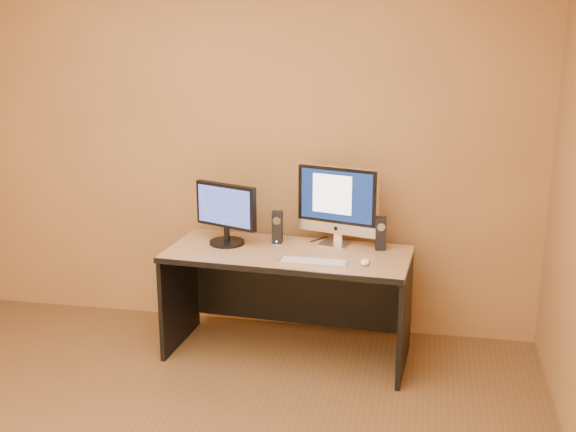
{
  "coord_description": "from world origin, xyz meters",
  "views": [
    {
      "loc": [
        1.22,
        -2.65,
        2.11
      ],
      "look_at": [
        0.43,
        1.42,
        0.95
      ],
      "focal_mm": 45.0,
      "sensor_mm": 36.0,
      "label": 1
    }
  ],
  "objects": [
    {
      "name": "walls",
      "position": [
        0.0,
        0.0,
        1.3
      ],
      "size": [
        4.0,
        4.0,
        2.6
      ],
      "primitive_type": null,
      "color": "#A27341",
      "rests_on": "ground"
    },
    {
      "name": "desk",
      "position": [
        0.41,
        1.52,
        0.35
      ],
      "size": [
        1.54,
        0.75,
        0.7
      ],
      "primitive_type": null,
      "rotation": [
        0.0,
        0.0,
        -0.06
      ],
      "color": "#AE7E57",
      "rests_on": "ground"
    },
    {
      "name": "cable_b",
      "position": [
        0.56,
        1.8,
        0.7
      ],
      "size": [
        0.1,
        0.14,
        0.01
      ],
      "primitive_type": "cylinder",
      "rotation": [
        1.57,
        0.0,
        -0.62
      ],
      "color": "black",
      "rests_on": "desk"
    },
    {
      "name": "speaker_right",
      "position": [
        0.97,
        1.68,
        0.8
      ],
      "size": [
        0.07,
        0.07,
        0.21
      ],
      "primitive_type": null,
      "rotation": [
        0.0,
        0.0,
        0.11
      ],
      "color": "black",
      "rests_on": "desk"
    },
    {
      "name": "keyboard",
      "position": [
        0.6,
        1.34,
        0.7
      ],
      "size": [
        0.41,
        0.11,
        0.02
      ],
      "primitive_type": "cube",
      "rotation": [
        0.0,
        0.0,
        -0.01
      ],
      "color": "silver",
      "rests_on": "desk"
    },
    {
      "name": "second_monitor",
      "position": [
        -0.01,
        1.6,
        0.89
      ],
      "size": [
        0.5,
        0.37,
        0.39
      ],
      "primitive_type": null,
      "rotation": [
        0.0,
        0.0,
        -0.37
      ],
      "color": "black",
      "rests_on": "desk"
    },
    {
      "name": "mouse",
      "position": [
        0.9,
        1.37,
        0.71
      ],
      "size": [
        0.06,
        0.1,
        0.03
      ],
      "primitive_type": "ellipsoid",
      "rotation": [
        0.0,
        0.0,
        -0.07
      ],
      "color": "white",
      "rests_on": "desk"
    },
    {
      "name": "imac",
      "position": [
        0.68,
        1.72,
        0.95
      ],
      "size": [
        0.57,
        0.33,
        0.52
      ],
      "primitive_type": null,
      "rotation": [
        0.0,
        0.0,
        -0.26
      ],
      "color": "silver",
      "rests_on": "desk"
    },
    {
      "name": "speaker_left",
      "position": [
        0.31,
        1.69,
        0.8
      ],
      "size": [
        0.07,
        0.07,
        0.21
      ],
      "primitive_type": null,
      "rotation": [
        0.0,
        0.0,
        0.07
      ],
      "color": "black",
      "rests_on": "desk"
    },
    {
      "name": "cable_a",
      "position": [
        0.71,
        1.8,
        0.7
      ],
      "size": [
        0.04,
        0.2,
        0.01
      ],
      "primitive_type": "cylinder",
      "rotation": [
        1.57,
        0.0,
        0.18
      ],
      "color": "black",
      "rests_on": "desk"
    }
  ]
}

